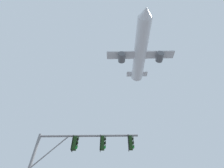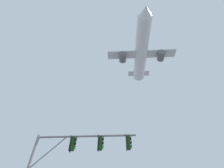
# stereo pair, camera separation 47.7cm
# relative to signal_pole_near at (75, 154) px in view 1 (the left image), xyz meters

# --- Properties ---
(signal_pole_near) EXTENTS (7.03, 1.09, 6.38)m
(signal_pole_near) POSITION_rel_signal_pole_near_xyz_m (0.00, 0.00, 0.00)
(signal_pole_near) COLOR gray
(signal_pole_near) RESTS_ON ground
(airplane) EXTENTS (16.67, 21.58, 5.87)m
(airplane) POSITION_rel_signal_pole_near_xyz_m (10.59, 11.35, 28.22)
(airplane) COLOR white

